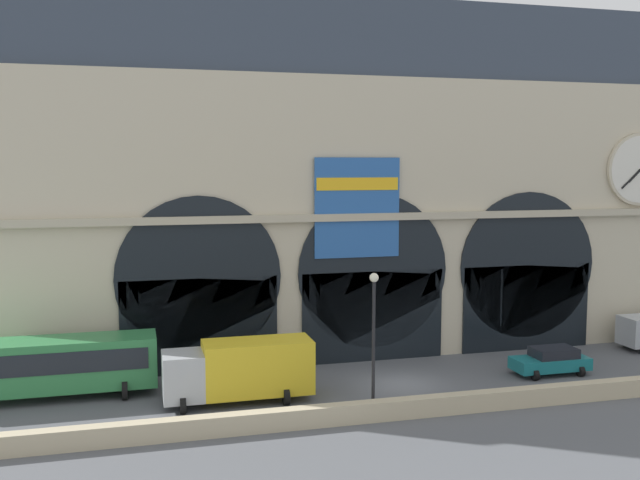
{
  "coord_description": "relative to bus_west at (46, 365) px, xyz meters",
  "views": [
    {
      "loc": [
        -14.07,
        -35.66,
        12.0
      ],
      "look_at": [
        -3.35,
        5.0,
        7.54
      ],
      "focal_mm": 40.04,
      "sensor_mm": 36.0,
      "label": 1
    }
  ],
  "objects": [
    {
      "name": "ground_plane",
      "position": [
        18.55,
        -2.32,
        -1.78
      ],
      "size": [
        200.0,
        200.0,
        0.0
      ],
      "primitive_type": "plane",
      "color": "#54565B"
    },
    {
      "name": "quay_parapet_wall",
      "position": [
        18.55,
        -7.23,
        -1.32
      ],
      "size": [
        90.0,
        0.7,
        0.93
      ],
      "primitive_type": "cube",
      "color": "#BCAD8C",
      "rests_on": "ground"
    },
    {
      "name": "station_building",
      "position": [
        18.58,
        4.98,
        8.86
      ],
      "size": [
        44.06,
        5.0,
        22.02
      ],
      "color": "beige",
      "rests_on": "ground"
    },
    {
      "name": "bus_west",
      "position": [
        0.0,
        0.0,
        0.0
      ],
      "size": [
        11.0,
        3.25,
        3.1
      ],
      "color": "#2D7A42",
      "rests_on": "ground"
    },
    {
      "name": "box_truck_midwest",
      "position": [
        9.53,
        -2.97,
        -0.08
      ],
      "size": [
        7.5,
        2.91,
        3.12
      ],
      "color": "#ADB2B7",
      "rests_on": "ground"
    },
    {
      "name": "car_mideast",
      "position": [
        27.49,
        -2.74,
        -0.98
      ],
      "size": [
        4.4,
        2.22,
        1.55
      ],
      "color": "#19727A",
      "rests_on": "ground"
    },
    {
      "name": "street_lamp_quayside",
      "position": [
        15.44,
        -6.43,
        2.63
      ],
      "size": [
        0.44,
        0.44,
        6.9
      ],
      "color": "black",
      "rests_on": "ground"
    }
  ]
}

